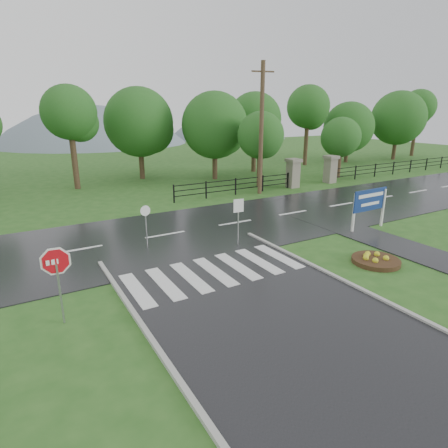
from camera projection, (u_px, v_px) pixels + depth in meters
ground at (305, 341)px, 9.92m from camera, size 120.00×120.00×0.00m
main_road at (165, 236)px, 18.19m from camera, size 90.00×8.00×0.04m
walkway at (386, 242)px, 17.31m from camera, size 2.20×11.00×0.04m
crosswalk at (215, 271)px, 14.04m from camera, size 6.50×2.80×0.02m
pillar_west at (293, 173)px, 29.04m from camera, size 1.00×1.00×2.24m
pillar_east at (330, 169)px, 30.96m from camera, size 1.00×1.00×2.24m
fence_west at (236, 185)px, 26.65m from camera, size 9.58×0.08×1.20m
fence_east at (411, 165)px, 36.25m from camera, size 20.58×0.08×1.20m
hills at (77, 229)px, 69.89m from camera, size 102.00×48.00×48.00m
treeline at (113, 185)px, 30.24m from camera, size 83.20×5.20×10.00m
stop_sign at (57, 268)px, 10.27m from camera, size 1.09×0.13×2.45m
estate_billboard at (370, 202)px, 18.76m from camera, size 2.38×0.15×2.08m
flower_bed at (376, 260)px, 14.90m from camera, size 1.87×1.87×0.37m
reg_sign_small at (238, 213)px, 16.37m from camera, size 0.48×0.08×2.16m
reg_sign_round at (146, 221)px, 16.10m from camera, size 0.46×0.08×1.96m
utility_pole_east at (261, 129)px, 25.95m from camera, size 1.57×0.48×8.99m
entrance_tree_left at (261, 136)px, 28.46m from camera, size 3.56×3.56×5.77m
entrance_tree_right at (341, 138)px, 32.72m from camera, size 3.45×3.45×5.27m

